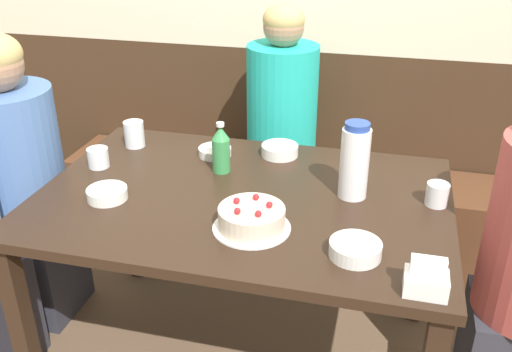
% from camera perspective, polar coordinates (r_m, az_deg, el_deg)
% --- Properties ---
extents(bench_seat, '(2.24, 0.38, 0.43)m').
position_cam_1_polar(bench_seat, '(2.88, 3.16, -3.28)').
color(bench_seat, '#56331E').
rests_on(bench_seat, ground_plane).
extents(dining_table, '(1.38, 0.93, 0.73)m').
position_cam_1_polar(dining_table, '(1.97, -1.32, -4.02)').
color(dining_table, black).
rests_on(dining_table, ground_plane).
extents(birthday_cake, '(0.24, 0.24, 0.09)m').
position_cam_1_polar(birthday_cake, '(1.72, -0.44, -4.29)').
color(birthday_cake, white).
rests_on(birthday_cake, dining_table).
extents(water_pitcher, '(0.10, 0.10, 0.26)m').
position_cam_1_polar(water_pitcher, '(1.89, 9.83, 1.47)').
color(water_pitcher, white).
rests_on(water_pitcher, dining_table).
extents(soju_bottle, '(0.06, 0.06, 0.19)m').
position_cam_1_polar(soju_bottle, '(2.05, -3.53, 2.74)').
color(soju_bottle, '#388E4C').
rests_on(soju_bottle, dining_table).
extents(napkin_holder, '(0.11, 0.08, 0.11)m').
position_cam_1_polar(napkin_holder, '(1.52, 16.66, -9.94)').
color(napkin_holder, white).
rests_on(napkin_holder, dining_table).
extents(bowl_soup_white, '(0.13, 0.13, 0.04)m').
position_cam_1_polar(bowl_soup_white, '(1.95, -14.66, -1.72)').
color(bowl_soup_white, white).
rests_on(bowl_soup_white, dining_table).
extents(bowl_rice_small, '(0.15, 0.15, 0.04)m').
position_cam_1_polar(bowl_rice_small, '(1.63, 9.89, -7.23)').
color(bowl_rice_small, white).
rests_on(bowl_rice_small, dining_table).
extents(bowl_side_dish, '(0.13, 0.13, 0.03)m').
position_cam_1_polar(bowl_side_dish, '(2.21, -4.13, 2.46)').
color(bowl_side_dish, white).
rests_on(bowl_side_dish, dining_table).
extents(bowl_sauce_shallow, '(0.14, 0.14, 0.04)m').
position_cam_1_polar(bowl_sauce_shallow, '(2.21, 2.39, 2.59)').
color(bowl_sauce_shallow, white).
rests_on(bowl_sauce_shallow, dining_table).
extents(glass_water_tall, '(0.08, 0.08, 0.10)m').
position_cam_1_polar(glass_water_tall, '(2.33, -12.08, 4.13)').
color(glass_water_tall, silver).
rests_on(glass_water_tall, dining_table).
extents(glass_tumbler_short, '(0.07, 0.07, 0.08)m').
position_cam_1_polar(glass_tumbler_short, '(1.94, 17.67, -1.76)').
color(glass_tumbler_short, silver).
rests_on(glass_tumbler_short, dining_table).
extents(glass_shot_small, '(0.08, 0.08, 0.07)m').
position_cam_1_polar(glass_shot_small, '(2.19, -15.50, 1.78)').
color(glass_shot_small, silver).
rests_on(glass_shot_small, dining_table).
extents(person_teal_shirt, '(0.37, 0.37, 1.21)m').
position_cam_1_polar(person_teal_shirt, '(2.45, -22.64, -0.85)').
color(person_teal_shirt, '#33333D').
rests_on(person_teal_shirt, ground_plane).
extents(person_pale_blue_shirt, '(0.31, 0.34, 1.24)m').
position_cam_1_polar(person_pale_blue_shirt, '(2.63, 2.52, 2.53)').
color(person_pale_blue_shirt, '#33333D').
rests_on(person_pale_blue_shirt, ground_plane).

